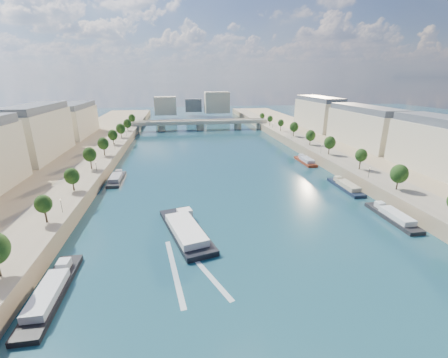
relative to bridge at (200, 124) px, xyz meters
name	(u,v)px	position (x,y,z in m)	size (l,w,h in m)	color
ground	(227,185)	(0.00, -137.02, -5.08)	(700.00, 700.00, 0.00)	#0E2C3E
quay_left	(36,188)	(-72.00, -137.02, -2.58)	(44.00, 520.00, 5.00)	#9E8460
quay_right	(387,171)	(72.00, -137.02, -2.58)	(44.00, 520.00, 5.00)	#9E8460
pave_left	(78,180)	(-57.00, -137.02, -0.03)	(14.00, 520.00, 0.10)	gray
pave_right	(357,167)	(57.00, -137.02, -0.03)	(14.00, 520.00, 0.10)	gray
trees_left	(83,164)	(-55.00, -135.02, 5.39)	(4.80, 268.80, 8.26)	#382B1E
trees_right	(342,149)	(55.00, -127.02, 5.39)	(4.80, 268.80, 8.26)	#382B1E
lamps_left	(82,181)	(-52.50, -147.02, 2.70)	(0.36, 200.36, 4.28)	black
lamps_right	(342,158)	(52.50, -132.02, 2.70)	(0.36, 200.36, 4.28)	black
buildings_left	(7,146)	(-85.00, -125.02, 11.37)	(16.00, 226.00, 23.20)	beige
buildings_right	(400,134)	(85.00, -125.02, 11.37)	(16.00, 226.00, 23.20)	beige
skyline	(197,104)	(3.19, 82.50, 9.57)	(79.00, 42.00, 22.00)	beige
bridge	(200,124)	(0.00, 0.00, 0.00)	(112.00, 12.00, 8.15)	#C1B79E
tour_barge	(186,230)	(-18.02, -175.47, -3.96)	(15.59, 30.27, 3.95)	black
wake	(188,269)	(-18.02, -192.04, -5.06)	(14.25, 25.91, 0.04)	silver
moored_barges_left	(32,326)	(-45.50, -205.40, -4.24)	(5.00, 153.02, 3.60)	#172233
moored_barges_right	(405,225)	(45.50, -181.56, -4.24)	(5.00, 158.68, 3.60)	black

